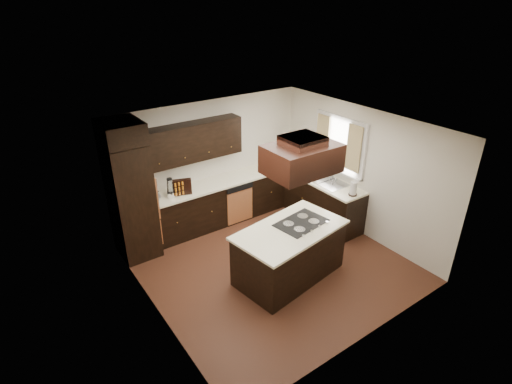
% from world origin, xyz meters
% --- Properties ---
extents(floor, '(4.20, 4.20, 0.02)m').
position_xyz_m(floor, '(0.00, 0.00, -0.01)').
color(floor, brown).
rests_on(floor, ground).
extents(ceiling, '(4.20, 4.20, 0.02)m').
position_xyz_m(ceiling, '(0.00, 0.00, 2.51)').
color(ceiling, white).
rests_on(ceiling, ground).
extents(wall_back, '(4.20, 0.02, 2.50)m').
position_xyz_m(wall_back, '(0.00, 2.11, 1.25)').
color(wall_back, beige).
rests_on(wall_back, ground).
extents(wall_front, '(4.20, 0.02, 2.50)m').
position_xyz_m(wall_front, '(0.00, -2.11, 1.25)').
color(wall_front, beige).
rests_on(wall_front, ground).
extents(wall_left, '(0.02, 4.20, 2.50)m').
position_xyz_m(wall_left, '(-2.11, 0.00, 1.25)').
color(wall_left, beige).
rests_on(wall_left, ground).
extents(wall_right, '(0.02, 4.20, 2.50)m').
position_xyz_m(wall_right, '(2.11, 0.00, 1.25)').
color(wall_right, beige).
rests_on(wall_right, ground).
extents(oven_column, '(0.65, 0.75, 2.12)m').
position_xyz_m(oven_column, '(-1.78, 1.71, 1.06)').
color(oven_column, black).
rests_on(oven_column, floor).
extents(wall_oven_face, '(0.05, 0.62, 0.78)m').
position_xyz_m(wall_oven_face, '(-1.43, 1.71, 1.12)').
color(wall_oven_face, '#B3683B').
rests_on(wall_oven_face, oven_column).
extents(base_cabinets_back, '(2.93, 0.60, 0.88)m').
position_xyz_m(base_cabinets_back, '(0.03, 1.80, 0.44)').
color(base_cabinets_back, black).
rests_on(base_cabinets_back, floor).
extents(base_cabinets_right, '(0.60, 2.40, 0.88)m').
position_xyz_m(base_cabinets_right, '(1.80, 0.90, 0.44)').
color(base_cabinets_right, black).
rests_on(base_cabinets_right, floor).
extents(countertop_back, '(2.93, 0.63, 0.04)m').
position_xyz_m(countertop_back, '(0.03, 1.79, 0.90)').
color(countertop_back, white).
rests_on(countertop_back, base_cabinets_back).
extents(countertop_right, '(0.63, 2.40, 0.04)m').
position_xyz_m(countertop_right, '(1.79, 0.90, 0.90)').
color(countertop_right, white).
rests_on(countertop_right, base_cabinets_right).
extents(upper_cabinets, '(2.00, 0.34, 0.72)m').
position_xyz_m(upper_cabinets, '(-0.43, 1.93, 1.81)').
color(upper_cabinets, black).
rests_on(upper_cabinets, wall_back).
extents(dishwasher_front, '(0.60, 0.05, 0.72)m').
position_xyz_m(dishwasher_front, '(0.33, 1.50, 0.40)').
color(dishwasher_front, '#B3683B').
rests_on(dishwasher_front, floor).
extents(window_frame, '(0.06, 1.32, 1.12)m').
position_xyz_m(window_frame, '(2.07, 0.55, 1.65)').
color(window_frame, silver).
rests_on(window_frame, wall_right).
extents(window_pane, '(0.00, 1.20, 1.00)m').
position_xyz_m(window_pane, '(2.10, 0.55, 1.65)').
color(window_pane, white).
rests_on(window_pane, wall_right).
extents(curtain_left, '(0.02, 0.34, 0.90)m').
position_xyz_m(curtain_left, '(2.01, 0.13, 1.70)').
color(curtain_left, beige).
rests_on(curtain_left, wall_right).
extents(curtain_right, '(0.02, 0.34, 0.90)m').
position_xyz_m(curtain_right, '(2.01, 0.97, 1.70)').
color(curtain_right, beige).
rests_on(curtain_right, wall_right).
extents(sink_rim, '(0.52, 0.84, 0.01)m').
position_xyz_m(sink_rim, '(1.80, 0.55, 0.92)').
color(sink_rim, silver).
rests_on(sink_rim, countertop_right).
extents(island, '(1.89, 1.21, 0.88)m').
position_xyz_m(island, '(0.05, -0.42, 0.44)').
color(island, black).
rests_on(island, floor).
extents(island_top, '(1.96, 1.29, 0.04)m').
position_xyz_m(island_top, '(0.05, -0.42, 0.90)').
color(island_top, white).
rests_on(island_top, island).
extents(cooktop, '(0.91, 0.67, 0.01)m').
position_xyz_m(cooktop, '(0.32, -0.38, 0.93)').
color(cooktop, black).
rests_on(cooktop, island_top).
extents(range_hood, '(1.05, 0.72, 0.42)m').
position_xyz_m(range_hood, '(0.10, -0.55, 2.16)').
color(range_hood, black).
rests_on(range_hood, ceiling).
extents(hood_duct, '(0.55, 0.50, 0.13)m').
position_xyz_m(hood_duct, '(0.10, -0.55, 2.44)').
color(hood_duct, black).
rests_on(hood_duct, ceiling).
extents(blender_base, '(0.15, 0.15, 0.10)m').
position_xyz_m(blender_base, '(-1.04, 1.71, 0.97)').
color(blender_base, silver).
rests_on(blender_base, countertop_back).
extents(blender_pitcher, '(0.13, 0.13, 0.26)m').
position_xyz_m(blender_pitcher, '(-1.04, 1.71, 1.15)').
color(blender_pitcher, silver).
rests_on(blender_pitcher, blender_base).
extents(spice_rack, '(0.38, 0.21, 0.31)m').
position_xyz_m(spice_rack, '(-0.83, 1.69, 1.07)').
color(spice_rack, black).
rests_on(spice_rack, countertop_back).
extents(mixing_bowl, '(0.36, 0.36, 0.07)m').
position_xyz_m(mixing_bowl, '(-1.36, 1.79, 0.96)').
color(mixing_bowl, silver).
rests_on(mixing_bowl, countertop_back).
extents(soap_bottle, '(0.10, 0.10, 0.19)m').
position_xyz_m(soap_bottle, '(1.70, 1.16, 1.01)').
color(soap_bottle, silver).
rests_on(soap_bottle, countertop_right).
extents(paper_towel, '(0.16, 0.16, 0.27)m').
position_xyz_m(paper_towel, '(1.77, -0.17, 1.06)').
color(paper_towel, silver).
rests_on(paper_towel, countertop_right).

